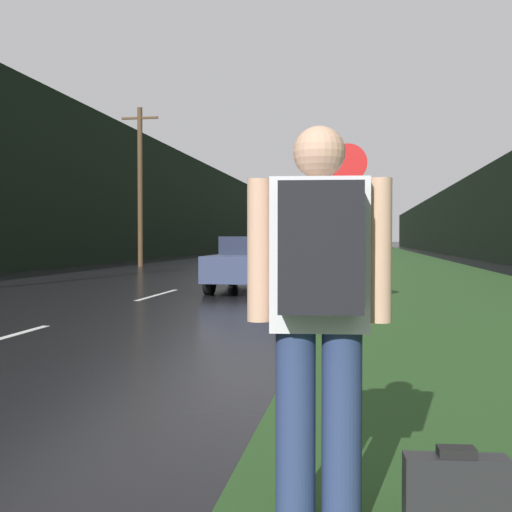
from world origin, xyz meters
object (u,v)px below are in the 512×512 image
suitcase (456,496)px  car_passing_near (253,262)px  hitchhiker_with_backpack (319,304)px  stop_sign (348,210)px  car_oncoming (253,249)px  car_passing_far (304,252)px  delivery_truck (301,235)px

suitcase → car_passing_near: (-3.12, 13.44, 0.53)m
hitchhiker_with_backpack → suitcase: hitchhiker_with_backpack is taller
stop_sign → car_oncoming: size_ratio=0.63×
car_passing_far → stop_sign: bearing=96.9°
stop_sign → car_passing_near: bearing=116.8°
delivery_truck → car_passing_far: bearing=-84.7°
suitcase → car_passing_far: car_passing_far is taller
hitchhiker_with_backpack → delivery_truck: 72.97m
stop_sign → suitcase: size_ratio=6.46×
stop_sign → car_passing_far: bearing=96.9°
car_oncoming → delivery_truck: 34.96m
car_oncoming → delivery_truck: (-0.00, 34.95, 1.12)m
car_oncoming → car_passing_near: bearing=-80.6°
suitcase → car_oncoming: 38.27m
suitcase → car_passing_far: bearing=91.2°
stop_sign → hitchhiker_with_backpack: size_ratio=1.65×
car_oncoming → delivery_truck: bearing=90.0°
hitchhiker_with_backpack → car_oncoming: hitchhiker_with_backpack is taller
hitchhiker_with_backpack → delivery_truck: delivery_truck is taller
stop_sign → car_passing_near: stop_sign is taller
stop_sign → car_oncoming: stop_sign is taller
hitchhiker_with_backpack → car_passing_near: hitchhiker_with_backpack is taller
car_passing_far → delivery_truck: bearing=-84.7°
stop_sign → car_passing_near: (-2.50, 4.96, -1.12)m
delivery_truck → suitcase: bearing=-84.4°
car_passing_near → car_oncoming: size_ratio=0.98×
car_passing_near → car_passing_far: size_ratio=0.97×
suitcase → car_oncoming: (-7.13, 37.60, 0.51)m
car_passing_near → car_passing_far: car_passing_near is taller
car_passing_far → delivery_truck: delivery_truck is taller
car_passing_far → delivery_truck: 43.72m
stop_sign → car_oncoming: 29.86m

